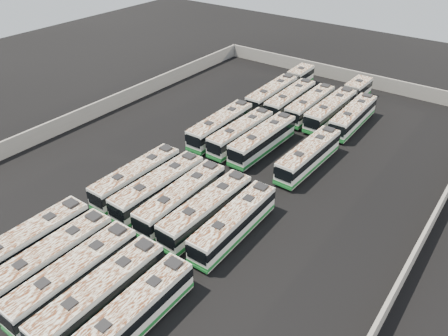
% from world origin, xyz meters
% --- Properties ---
extents(ground, '(140.00, 140.00, 0.00)m').
position_xyz_m(ground, '(0.00, 0.00, 0.00)').
color(ground, black).
rests_on(ground, ground).
extents(perimeter_wall, '(45.20, 73.20, 2.20)m').
position_xyz_m(perimeter_wall, '(0.00, 0.00, 1.10)').
color(perimeter_wall, gray).
rests_on(perimeter_wall, ground).
extents(bus_front_far_left, '(2.43, 11.41, 3.21)m').
position_xyz_m(bus_front_far_left, '(-4.64, -19.15, 1.64)').
color(bus_front_far_left, silver).
rests_on(bus_front_far_left, ground).
extents(bus_front_left, '(2.44, 11.27, 3.17)m').
position_xyz_m(bus_front_left, '(-1.48, -19.05, 1.62)').
color(bus_front_left, silver).
rests_on(bus_front_left, ground).
extents(bus_front_center, '(2.52, 11.47, 3.22)m').
position_xyz_m(bus_front_center, '(1.61, -19.13, 1.65)').
color(bus_front_center, silver).
rests_on(bus_front_center, ground).
extents(bus_front_right, '(2.49, 11.44, 3.22)m').
position_xyz_m(bus_front_right, '(4.73, -19.10, 1.65)').
color(bus_front_right, silver).
rests_on(bus_front_right, ground).
extents(bus_front_far_right, '(2.43, 11.01, 3.10)m').
position_xyz_m(bus_front_far_right, '(7.95, -18.97, 1.58)').
color(bus_front_far_right, silver).
rests_on(bus_front_far_right, ground).
extents(bus_midfront_far_left, '(2.36, 11.07, 3.12)m').
position_xyz_m(bus_midfront_far_left, '(-4.67, -6.35, 1.59)').
color(bus_midfront_far_left, silver).
rests_on(bus_midfront_far_left, ground).
extents(bus_midfront_left, '(2.57, 11.45, 3.22)m').
position_xyz_m(bus_midfront_left, '(-1.44, -6.36, 1.64)').
color(bus_midfront_left, silver).
rests_on(bus_midfront_left, ground).
extents(bus_midfront_center, '(2.68, 11.41, 3.20)m').
position_xyz_m(bus_midfront_center, '(1.66, -6.41, 1.63)').
color(bus_midfront_center, silver).
rests_on(bus_midfront_center, ground).
extents(bus_midfront_right, '(2.62, 11.39, 3.20)m').
position_xyz_m(bus_midfront_right, '(4.76, -6.37, 1.63)').
color(bus_midfront_right, silver).
rests_on(bus_midfront_right, ground).
extents(bus_midfront_far_right, '(2.51, 11.04, 3.10)m').
position_xyz_m(bus_midfront_far_right, '(7.88, -6.32, 1.58)').
color(bus_midfront_far_right, silver).
rests_on(bus_midfront_far_right, ground).
extents(bus_midback_far_left, '(2.71, 11.50, 3.22)m').
position_xyz_m(bus_midback_far_left, '(-4.65, 8.39, 1.65)').
color(bus_midback_far_left, silver).
rests_on(bus_midback_far_left, ground).
extents(bus_midback_left, '(2.58, 11.08, 3.11)m').
position_xyz_m(bus_midback_left, '(-1.45, 8.35, 1.59)').
color(bus_midback_left, silver).
rests_on(bus_midback_left, ground).
extents(bus_midback_center, '(2.63, 11.43, 3.21)m').
position_xyz_m(bus_midback_center, '(1.67, 8.48, 1.64)').
color(bus_midback_center, silver).
rests_on(bus_midback_center, ground).
extents(bus_midback_far_right, '(2.66, 11.31, 3.17)m').
position_xyz_m(bus_midback_far_right, '(7.87, 8.40, 1.62)').
color(bus_midback_far_right, silver).
rests_on(bus_midback_far_right, ground).
extents(bus_back_far_left, '(2.82, 17.63, 3.19)m').
position_xyz_m(bus_back_far_left, '(-4.68, 24.01, 1.63)').
color(bus_back_far_left, silver).
rests_on(bus_back_far_left, ground).
extents(bus_back_left, '(2.60, 11.32, 3.18)m').
position_xyz_m(bus_back_left, '(-1.51, 20.97, 1.62)').
color(bus_back_left, silver).
rests_on(bus_back_left, ground).
extents(bus_back_center, '(2.48, 11.11, 3.12)m').
position_xyz_m(bus_back_center, '(1.62, 21.03, 1.60)').
color(bus_back_center, silver).
rests_on(bus_back_center, ground).
extents(bus_back_right, '(2.65, 17.82, 3.23)m').
position_xyz_m(bus_back_right, '(4.76, 24.12, 1.65)').
color(bus_back_right, silver).
rests_on(bus_back_right, ground).
extents(bus_back_far_right, '(2.53, 11.18, 3.14)m').
position_xyz_m(bus_back_far_right, '(7.93, 21.13, 1.60)').
color(bus_back_far_right, silver).
rests_on(bus_back_far_right, ground).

